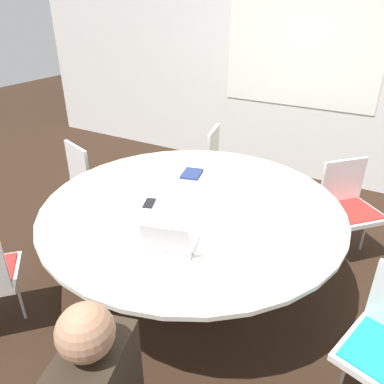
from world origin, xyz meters
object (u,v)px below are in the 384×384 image
(cell_phone, at_px, (149,203))
(laptop, at_px, (169,243))
(chair_4, at_px, (92,175))
(chair_2, at_px, (349,202))
(spiral_notebook, at_px, (192,174))
(chair_3, at_px, (224,161))

(cell_phone, bearing_deg, laptop, -42.84)
(chair_4, distance_m, laptop, 1.84)
(chair_2, relative_size, spiral_notebook, 3.50)
(chair_2, relative_size, chair_3, 1.00)
(chair_2, bearing_deg, chair_4, -30.28)
(chair_4, height_order, laptop, laptop)
(chair_4, height_order, spiral_notebook, chair_4)
(chair_2, relative_size, cell_phone, 5.40)
(spiral_notebook, relative_size, cell_phone, 1.54)
(chair_4, xyz_separation_m, laptop, (1.55, -0.95, 0.31))
(spiral_notebook, bearing_deg, laptop, -67.24)
(chair_3, distance_m, chair_4, 1.40)
(chair_4, xyz_separation_m, spiral_notebook, (1.14, 0.03, 0.26))
(chair_2, xyz_separation_m, chair_4, (-2.33, -0.70, 0.00))
(chair_3, distance_m, spiral_notebook, 1.00)
(chair_4, bearing_deg, chair_2, 35.65)
(chair_3, bearing_deg, spiral_notebook, -4.70)
(chair_2, xyz_separation_m, cell_phone, (-1.21, -1.25, 0.26))
(laptop, height_order, cell_phone, laptop)
(chair_2, distance_m, laptop, 1.85)
(chair_3, height_order, spiral_notebook, chair_3)
(chair_2, relative_size, laptop, 2.41)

